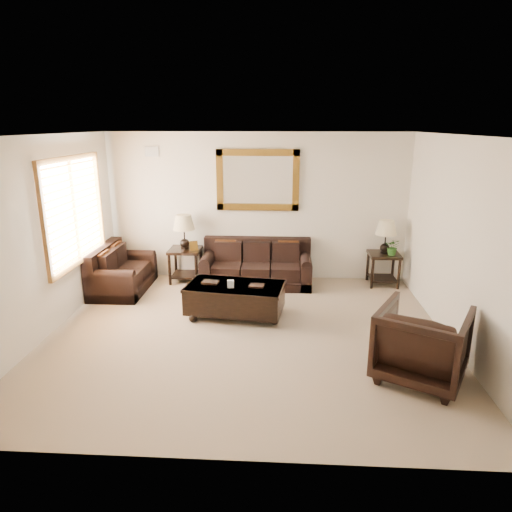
# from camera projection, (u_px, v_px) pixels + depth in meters

# --- Properties ---
(room) EXTENTS (5.51, 5.01, 2.71)m
(room) POSITION_uv_depth(u_px,v_px,m) (246.00, 241.00, 6.01)
(room) COLOR gray
(room) RESTS_ON ground
(window) EXTENTS (0.07, 1.96, 1.66)m
(window) POSITION_uv_depth(u_px,v_px,m) (75.00, 211.00, 6.97)
(window) COLOR white
(window) RESTS_ON room
(mirror) EXTENTS (1.50, 0.06, 1.10)m
(mirror) POSITION_uv_depth(u_px,v_px,m) (258.00, 180.00, 8.24)
(mirror) COLOR #4D2F0F
(mirror) RESTS_ON room
(air_vent) EXTENTS (0.25, 0.02, 0.18)m
(air_vent) POSITION_uv_depth(u_px,v_px,m) (152.00, 152.00, 8.22)
(air_vent) COLOR #999999
(air_vent) RESTS_ON room
(sofa) EXTENTS (1.97, 0.85, 0.81)m
(sofa) POSITION_uv_depth(u_px,v_px,m) (256.00, 268.00, 8.33)
(sofa) COLOR black
(sofa) RESTS_ON room
(loveseat) EXTENTS (0.84, 1.41, 0.79)m
(loveseat) POSITION_uv_depth(u_px,v_px,m) (120.00, 274.00, 8.01)
(loveseat) COLOR black
(loveseat) RESTS_ON room
(end_table_left) EXTENTS (0.57, 0.57, 1.26)m
(end_table_left) POSITION_uv_depth(u_px,v_px,m) (185.00, 238.00, 8.32)
(end_table_left) COLOR black
(end_table_left) RESTS_ON room
(end_table_right) EXTENTS (0.54, 0.54, 1.20)m
(end_table_right) POSITION_uv_depth(u_px,v_px,m) (385.00, 243.00, 8.14)
(end_table_right) COLOR black
(end_table_right) RESTS_ON room
(coffee_table) EXTENTS (1.55, 0.98, 0.62)m
(coffee_table) POSITION_uv_depth(u_px,v_px,m) (235.00, 296.00, 6.93)
(coffee_table) COLOR black
(coffee_table) RESTS_ON room
(armchair) EXTENTS (1.23, 1.21, 0.96)m
(armchair) POSITION_uv_depth(u_px,v_px,m) (422.00, 340.00, 5.16)
(armchair) COLOR black
(armchair) RESTS_ON floor
(potted_plant) EXTENTS (0.35, 0.37, 0.23)m
(potted_plant) POSITION_uv_depth(u_px,v_px,m) (393.00, 249.00, 8.06)
(potted_plant) COLOR #2C5D20
(potted_plant) RESTS_ON end_table_right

